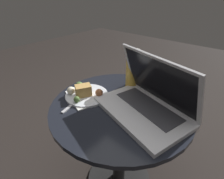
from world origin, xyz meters
The scene contains 7 objects.
ground_plane centered at (0.00, 0.00, 0.00)m, with size 6.00×6.00×0.00m, color black.
table centered at (0.00, 0.00, 0.37)m, with size 0.59×0.59×0.52m.
napkin centered at (-0.16, -0.06, 0.52)m, with size 0.20×0.17×0.00m.
laptop centered at (0.10, 0.03, 0.56)m, with size 0.40×0.31×0.23m.
beer_glass centered at (-0.06, 0.15, 0.61)m, with size 0.06×0.06×0.18m.
snack_plate centered at (-0.16, -0.05, 0.53)m, with size 0.19×0.19×0.06m.
fork centered at (-0.16, -0.10, 0.52)m, with size 0.06×0.17×0.00m.
Camera 1 is at (0.36, -0.48, 0.94)m, focal length 28.00 mm.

